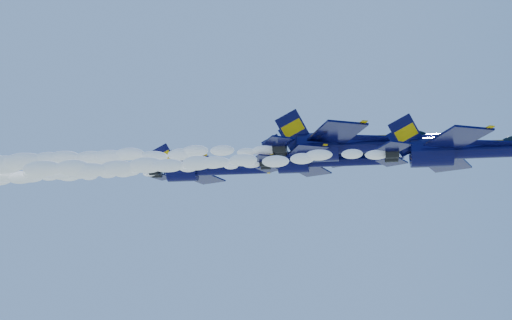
# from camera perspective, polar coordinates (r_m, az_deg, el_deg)

# --- Properties ---
(jet_lead) EXTENTS (17.17, 14.08, 6.38)m
(jet_lead) POSITION_cam_1_polar(r_m,az_deg,el_deg) (65.18, 16.81, 0.80)
(jet_lead) COLOR #060633
(smoke_trail_jet_lead) EXTENTS (33.50, 1.78, 1.60)m
(smoke_trail_jet_lead) POSITION_cam_1_polar(r_m,az_deg,el_deg) (65.50, -4.41, -0.28)
(smoke_trail_jet_lead) COLOR white
(jet_second) EXTENTS (19.59, 16.07, 7.28)m
(jet_second) POSITION_cam_1_polar(r_m,az_deg,el_deg) (73.17, 8.03, 1.23)
(jet_second) COLOR #060633
(smoke_trail_jet_second) EXTENTS (33.50, 2.03, 1.82)m
(smoke_trail_jet_second) POSITION_cam_1_polar(r_m,az_deg,el_deg) (76.89, -11.02, 0.21)
(smoke_trail_jet_second) COLOR white
(jet_third) EXTENTS (15.12, 12.41, 5.62)m
(jet_third) POSITION_cam_1_polar(r_m,az_deg,el_deg) (75.10, 5.32, -0.03)
(jet_third) COLOR #060633
(smoke_trail_jet_third) EXTENTS (33.50, 1.56, 1.41)m
(smoke_trail_jet_third) POSITION_cam_1_polar(r_m,az_deg,el_deg) (79.25, -11.69, -0.88)
(smoke_trail_jet_third) COLOR white
(jet_fourth) EXTENTS (16.78, 13.76, 6.24)m
(jet_fourth) POSITION_cam_1_polar(r_m,az_deg,el_deg) (85.73, -3.71, -0.73)
(jet_fourth) COLOR #060633
(smoke_trail_jet_fourth) EXTENTS (33.50, 1.74, 1.56)m
(smoke_trail_jet_fourth) POSITION_cam_1_polar(r_m,az_deg,el_deg) (93.19, -18.31, -1.42)
(smoke_trail_jet_fourth) COLOR white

